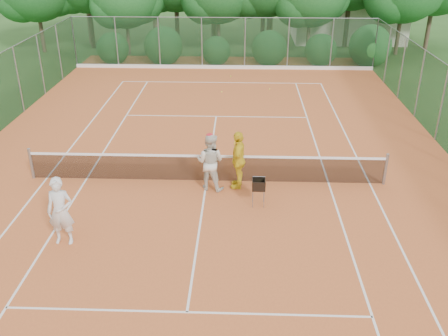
# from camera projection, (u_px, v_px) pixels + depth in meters

# --- Properties ---
(ground) EXTENTS (120.00, 120.00, 0.00)m
(ground) POSITION_uv_depth(u_px,v_px,m) (207.00, 181.00, 16.90)
(ground) COLOR #234719
(ground) RESTS_ON ground
(clay_court) EXTENTS (18.00, 36.00, 0.02)m
(clay_court) POSITION_uv_depth(u_px,v_px,m) (207.00, 181.00, 16.89)
(clay_court) COLOR #C4612D
(clay_court) RESTS_ON ground
(club_building) EXTENTS (8.00, 5.00, 3.00)m
(club_building) POSITION_uv_depth(u_px,v_px,m) (347.00, 19.00, 37.53)
(club_building) COLOR beige
(club_building) RESTS_ON ground
(tennis_net) EXTENTS (11.97, 0.10, 1.10)m
(tennis_net) POSITION_uv_depth(u_px,v_px,m) (206.00, 167.00, 16.67)
(tennis_net) COLOR gray
(tennis_net) RESTS_ON clay_court
(player_white) EXTENTS (0.71, 0.46, 1.94)m
(player_white) POSITION_uv_depth(u_px,v_px,m) (61.00, 211.00, 13.20)
(player_white) COLOR silver
(player_white) RESTS_ON clay_court
(player_center_grp) EXTENTS (1.10, 0.97, 1.94)m
(player_center_grp) POSITION_uv_depth(u_px,v_px,m) (210.00, 162.00, 16.01)
(player_center_grp) COLOR beige
(player_center_grp) RESTS_ON clay_court
(player_yellow) EXTENTS (0.58, 1.18, 1.95)m
(player_yellow) POSITION_uv_depth(u_px,v_px,m) (238.00, 160.00, 16.12)
(player_yellow) COLOR yellow
(player_yellow) RESTS_ON clay_court
(ball_hopper) EXTENTS (0.38, 0.38, 0.88)m
(ball_hopper) POSITION_uv_depth(u_px,v_px,m) (259.00, 185.00, 15.14)
(ball_hopper) COLOR gray
(ball_hopper) RESTS_ON clay_court
(stray_ball_a) EXTENTS (0.07, 0.07, 0.07)m
(stray_ball_a) POSITION_uv_depth(u_px,v_px,m) (222.00, 92.00, 25.92)
(stray_ball_a) COLOR yellow
(stray_ball_a) RESTS_ON clay_court
(stray_ball_b) EXTENTS (0.07, 0.07, 0.07)m
(stray_ball_b) POSITION_uv_depth(u_px,v_px,m) (231.00, 76.00, 28.62)
(stray_ball_b) COLOR #C0E134
(stray_ball_b) RESTS_ON clay_court
(stray_ball_c) EXTENTS (0.07, 0.07, 0.07)m
(stray_ball_c) POSITION_uv_depth(u_px,v_px,m) (269.00, 89.00, 26.37)
(stray_ball_c) COLOR yellow
(stray_ball_c) RESTS_ON clay_court
(court_markings) EXTENTS (11.03, 23.83, 0.01)m
(court_markings) POSITION_uv_depth(u_px,v_px,m) (207.00, 181.00, 16.89)
(court_markings) COLOR white
(court_markings) RESTS_ON clay_court
(fence_back) EXTENTS (18.07, 0.07, 3.00)m
(fence_back) POSITION_uv_depth(u_px,v_px,m) (223.00, 43.00, 29.73)
(fence_back) COLOR #19381E
(fence_back) RESTS_ON clay_court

